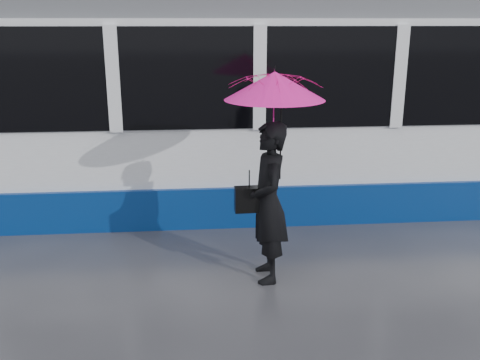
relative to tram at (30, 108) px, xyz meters
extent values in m
plane|color=#2D2D32|center=(2.40, -2.50, -1.64)|extent=(90.00, 90.00, 0.00)
cube|color=#3F3D38|center=(2.40, -0.72, -1.63)|extent=(34.00, 0.07, 0.02)
cube|color=#3F3D38|center=(2.40, 0.72, -1.63)|extent=(34.00, 0.07, 0.02)
cube|color=white|center=(0.00, 0.00, -0.11)|extent=(24.00, 2.40, 2.95)
cube|color=navy|center=(0.00, 0.00, -1.33)|extent=(24.00, 2.56, 0.62)
cube|color=black|center=(0.00, 0.00, 0.56)|extent=(23.00, 2.48, 1.40)
cube|color=#56585D|center=(0.00, 0.00, 1.54)|extent=(23.60, 2.20, 0.35)
imported|color=black|center=(3.41, -2.89, -0.69)|extent=(0.48, 0.71, 1.89)
imported|color=#FF156C|center=(3.46, -2.89, 0.36)|extent=(1.07, 1.09, 0.95)
cone|color=#FF156C|center=(3.46, -2.89, 0.65)|extent=(1.16, 1.16, 0.31)
cylinder|color=black|center=(3.46, -2.89, 0.83)|extent=(0.01, 0.01, 0.07)
cylinder|color=black|center=(3.54, -2.87, 0.00)|extent=(0.02, 0.02, 0.83)
cube|color=black|center=(3.19, -2.87, -0.65)|extent=(0.34, 0.16, 0.29)
cylinder|color=black|center=(3.19, -2.87, -0.41)|extent=(0.01, 0.01, 0.18)
camera|label=1|loc=(2.56, -8.68, 1.33)|focal=40.00mm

